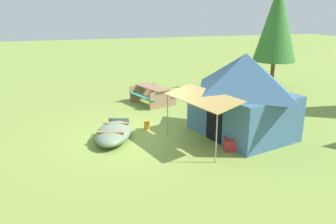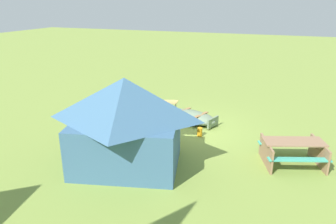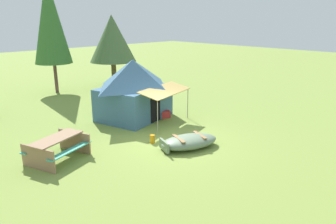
# 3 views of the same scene
# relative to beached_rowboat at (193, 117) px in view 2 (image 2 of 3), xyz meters

# --- Properties ---
(ground_plane) EXTENTS (80.00, 80.00, 0.00)m
(ground_plane) POSITION_rel_beached_rowboat_xyz_m (-0.08, 0.94, -0.25)
(ground_plane) COLOR olive
(beached_rowboat) EXTENTS (2.49, 1.82, 0.48)m
(beached_rowboat) POSITION_rel_beached_rowboat_xyz_m (0.00, 0.00, 0.00)
(beached_rowboat) COLOR slate
(beached_rowboat) RESTS_ON ground_plane
(canvas_cabin_tent) EXTENTS (3.92, 4.30, 2.83)m
(canvas_cabin_tent) POSITION_rel_beached_rowboat_xyz_m (0.83, 4.33, 1.22)
(canvas_cabin_tent) COLOR #3C6487
(canvas_cabin_tent) RESTS_ON ground_plane
(picnic_table) EXTENTS (2.22, 1.96, 0.80)m
(picnic_table) POSITION_rel_beached_rowboat_xyz_m (-4.00, 2.42, 0.25)
(picnic_table) COLOR #967052
(picnic_table) RESTS_ON ground_plane
(cooler_box) EXTENTS (0.56, 0.50, 0.34)m
(cooler_box) POSITION_rel_beached_rowboat_xyz_m (1.91, 3.34, -0.08)
(cooler_box) COLOR #B42B2D
(cooler_box) RESTS_ON ground_plane
(fuel_can) EXTENTS (0.28, 0.28, 0.33)m
(fuel_can) POSITION_rel_beached_rowboat_xyz_m (-0.68, 1.30, -0.08)
(fuel_can) COLOR orange
(fuel_can) RESTS_ON ground_plane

